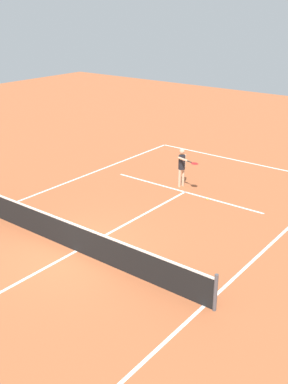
{
  "coord_description": "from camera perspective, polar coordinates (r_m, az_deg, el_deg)",
  "views": [
    {
      "loc": [
        -9.6,
        8.86,
        7.28
      ],
      "look_at": [
        0.15,
        -3.7,
        0.8
      ],
      "focal_mm": 43.19,
      "sensor_mm": 36.0,
      "label": 1
    }
  ],
  "objects": [
    {
      "name": "court_lines",
      "position": [
        14.95,
        -8.33,
        -7.2
      ],
      "size": [
        9.51,
        23.0,
        0.01
      ],
      "color": "white",
      "rests_on": "ground"
    },
    {
      "name": "tennis_ball",
      "position": [
        18.66,
        7.84,
        -0.88
      ],
      "size": [
        0.07,
        0.07,
        0.07
      ],
      "primitive_type": "sphere",
      "color": "#CCE033",
      "rests_on": "ground"
    },
    {
      "name": "tennis_net",
      "position": [
        14.72,
        -8.44,
        -5.53
      ],
      "size": [
        10.11,
        0.1,
        1.07
      ],
      "color": "#4C4C51",
      "rests_on": "ground"
    },
    {
      "name": "ground_plane",
      "position": [
        14.96,
        -8.33,
        -7.21
      ],
      "size": [
        60.0,
        60.0,
        0.0
      ],
      "primitive_type": "plane",
      "color": "#AD5933"
    },
    {
      "name": "player_serving",
      "position": [
        19.57,
        4.76,
        3.39
      ],
      "size": [
        1.22,
        0.82,
        1.69
      ],
      "rotation": [
        0.0,
        0.0,
        1.32
      ],
      "color": "#D8A884",
      "rests_on": "ground"
    }
  ]
}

